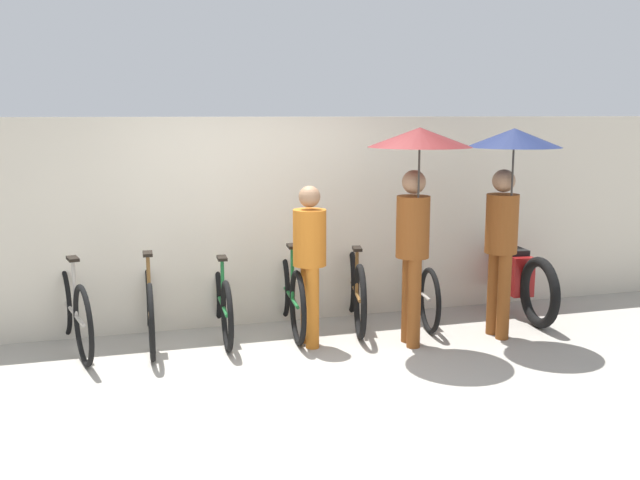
% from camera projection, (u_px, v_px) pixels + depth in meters
% --- Properties ---
extents(ground_plane, '(30.00, 30.00, 0.00)m').
position_uv_depth(ground_plane, '(291.00, 383.00, 6.01)').
color(ground_plane, '#9E998E').
extents(back_wall, '(12.75, 0.12, 2.20)m').
position_uv_depth(back_wall, '(248.00, 222.00, 7.55)').
color(back_wall, beige).
rests_on(back_wall, ground).
extents(parked_bicycle_0, '(0.54, 1.75, 1.10)m').
position_uv_depth(parked_bicycle_0, '(72.00, 309.00, 6.80)').
color(parked_bicycle_0, black).
rests_on(parked_bicycle_0, ground).
extents(parked_bicycle_1, '(0.44, 1.79, 1.01)m').
position_uv_depth(parked_bicycle_1, '(149.00, 305.00, 7.00)').
color(parked_bicycle_1, black).
rests_on(parked_bicycle_1, ground).
extents(parked_bicycle_2, '(0.44, 1.71, 1.02)m').
position_uv_depth(parked_bicycle_2, '(221.00, 300.00, 7.25)').
color(parked_bicycle_2, black).
rests_on(parked_bicycle_2, ground).
extents(parked_bicycle_3, '(0.44, 1.71, 1.03)m').
position_uv_depth(parked_bicycle_3, '(290.00, 294.00, 7.43)').
color(parked_bicycle_3, black).
rests_on(parked_bicycle_3, ground).
extents(parked_bicycle_4, '(0.56, 1.70, 1.02)m').
position_uv_depth(parked_bicycle_4, '(355.00, 289.00, 7.61)').
color(parked_bicycle_4, black).
rests_on(parked_bicycle_4, ground).
extents(parked_bicycle_5, '(0.45, 1.65, 1.09)m').
position_uv_depth(parked_bicycle_5, '(417.00, 287.00, 7.81)').
color(parked_bicycle_5, black).
rests_on(parked_bicycle_5, ground).
extents(pedestrian_leading, '(0.32, 0.32, 1.57)m').
position_uv_depth(pedestrian_leading, '(310.00, 254.00, 6.83)').
color(pedestrian_leading, '#C66B1E').
rests_on(pedestrian_leading, ground).
extents(pedestrian_center, '(0.96, 0.96, 2.11)m').
position_uv_depth(pedestrian_center, '(417.00, 179.00, 6.63)').
color(pedestrian_center, brown).
rests_on(pedestrian_center, ground).
extents(pedestrian_trailing, '(0.90, 0.90, 2.10)m').
position_uv_depth(pedestrian_trailing, '(509.00, 180.00, 6.90)').
color(pedestrian_trailing, brown).
rests_on(pedestrian_trailing, ground).
extents(motorcycle, '(0.58, 2.19, 0.94)m').
position_uv_depth(motorcycle, '(508.00, 274.00, 8.19)').
color(motorcycle, black).
rests_on(motorcycle, ground).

